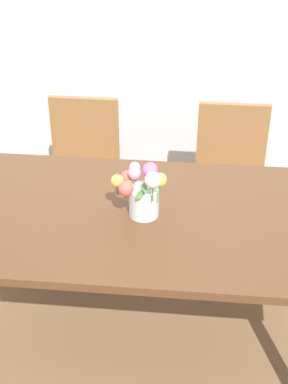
{
  "coord_description": "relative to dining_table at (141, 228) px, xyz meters",
  "views": [
    {
      "loc": [
        0.23,
        -2.14,
        2.26
      ],
      "look_at": [
        0.01,
        0.0,
        0.87
      ],
      "focal_mm": 53.24,
      "sensor_mm": 36.0,
      "label": 1
    }
  ],
  "objects": [
    {
      "name": "flower_vase",
      "position": [
        0.0,
        -0.01,
        0.21
      ],
      "size": [
        0.25,
        0.21,
        0.27
      ],
      "color": "silver",
      "rests_on": "dining_table"
    },
    {
      "name": "chair_right",
      "position": [
        0.45,
        0.84,
        -0.15
      ],
      "size": [
        0.42,
        0.42,
        0.9
      ],
      "rotation": [
        0.0,
        0.0,
        3.14
      ],
      "color": "olive",
      "rests_on": "ground_plane"
    },
    {
      "name": "dining_table",
      "position": [
        0.0,
        0.0,
        0.0
      ],
      "size": [
        1.74,
        1.0,
        0.75
      ],
      "color": "brown",
      "rests_on": "ground_plane"
    },
    {
      "name": "ground_plane",
      "position": [
        0.0,
        0.0,
        -0.67
      ],
      "size": [
        12.0,
        12.0,
        0.0
      ],
      "primitive_type": "plane",
      "color": "brown"
    },
    {
      "name": "chair_left",
      "position": [
        -0.45,
        0.84,
        -0.15
      ],
      "size": [
        0.42,
        0.42,
        0.9
      ],
      "rotation": [
        0.0,
        0.0,
        3.14
      ],
      "color": "olive",
      "rests_on": "ground_plane"
    }
  ]
}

